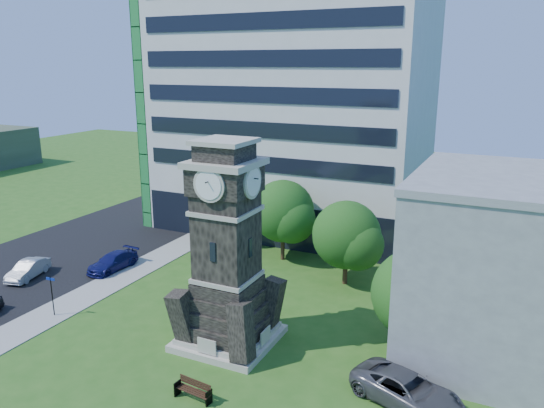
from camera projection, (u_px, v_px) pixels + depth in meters
The scene contains 14 objects.
ground at pixel (168, 345), 31.45m from camera, with size 160.00×160.00×0.00m, color #295919.
sidewalk at pixel (104, 286), 39.75m from camera, with size 3.00×70.00×0.06m, color gray.
street at pixel (24, 268), 43.28m from camera, with size 14.00×80.00×0.02m, color black.
clock_tower at pixel (227, 259), 30.60m from camera, with size 5.40×5.40×12.22m.
office_tall at pixel (293, 84), 51.68m from camera, with size 26.20×15.11×28.60m.
car_street_mid at pixel (28, 269), 41.27m from camera, with size 1.42×4.07×1.34m, color #ADB0B5.
car_street_north at pixel (113, 262), 42.86m from camera, with size 1.88×4.63×1.34m, color #121452.
car_east_lot at pixel (407, 390), 25.84m from camera, with size 2.60×5.63×1.56m, color #4F4F54.
park_bench at pixel (194, 389), 26.31m from camera, with size 1.96×0.52×1.01m.
street_sign at pixel (52, 291), 34.71m from camera, with size 0.67×0.07×2.79m.
tree_nw at pixel (221, 200), 49.08m from camera, with size 6.11×5.56×6.89m.
tree_nc at pixel (284, 213), 44.21m from camera, with size 5.76×5.24×6.90m.
tree_ne at pixel (347, 237), 39.34m from camera, with size 5.62×5.11×6.45m.
tree_east at pixel (418, 297), 29.23m from camera, with size 5.52×5.02×6.41m.
Camera 1 is at (17.69, -22.85, 16.22)m, focal length 35.00 mm.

